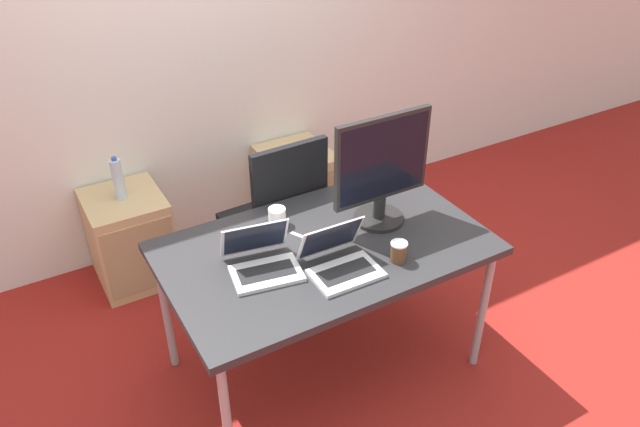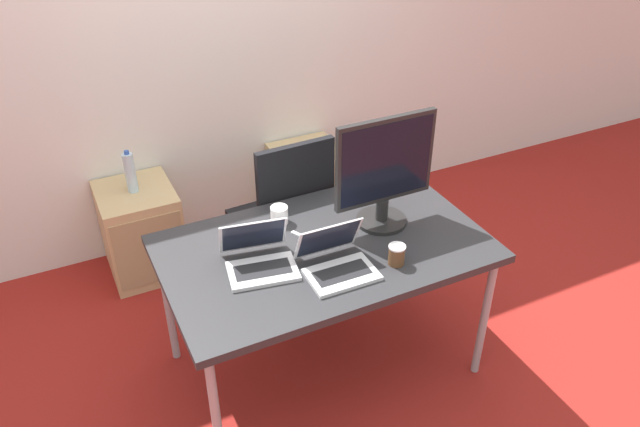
# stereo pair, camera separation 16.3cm
# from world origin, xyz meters

# --- Properties ---
(ground_plane) EXTENTS (14.00, 14.00, 0.00)m
(ground_plane) POSITION_xyz_m (0.00, 0.00, 0.00)
(ground_plane) COLOR maroon
(wall_back) EXTENTS (10.00, 0.05, 2.60)m
(wall_back) POSITION_xyz_m (0.00, 1.51, 1.30)
(wall_back) COLOR silver
(wall_back) RESTS_ON ground_plane
(desk) EXTENTS (1.50, 0.91, 0.77)m
(desk) POSITION_xyz_m (0.00, 0.00, 0.72)
(desk) COLOR #28282B
(desk) RESTS_ON ground_plane
(office_chair) EXTENTS (0.56, 0.57, 1.05)m
(office_chair) POSITION_xyz_m (0.07, 0.68, 0.39)
(office_chair) COLOR #232326
(office_chair) RESTS_ON ground_plane
(cabinet_left) EXTENTS (0.44, 0.48, 0.58)m
(cabinet_left) POSITION_xyz_m (-0.65, 1.23, 0.29)
(cabinet_left) COLOR tan
(cabinet_left) RESTS_ON ground_plane
(cabinet_right) EXTENTS (0.44, 0.48, 0.58)m
(cabinet_right) POSITION_xyz_m (0.50, 1.23, 0.29)
(cabinet_right) COLOR tan
(cabinet_right) RESTS_ON ground_plane
(water_bottle) EXTENTS (0.06, 0.06, 0.27)m
(water_bottle) POSITION_xyz_m (-0.65, 1.23, 0.70)
(water_bottle) COLOR silver
(water_bottle) RESTS_ON cabinet_left
(laptop_left) EXTENTS (0.33, 0.33, 0.21)m
(laptop_left) POSITION_xyz_m (-0.33, -0.02, 0.82)
(laptop_left) COLOR silver
(laptop_left) RESTS_ON desk
(laptop_right) EXTENTS (0.30, 0.29, 0.21)m
(laptop_right) POSITION_xyz_m (-0.03, -0.19, 0.82)
(laptop_right) COLOR silver
(laptop_right) RESTS_ON desk
(monitor) EXTENTS (0.51, 0.25, 0.56)m
(monitor) POSITION_xyz_m (0.34, 0.05, 1.06)
(monitor) COLOR black
(monitor) RESTS_ON desk
(coffee_cup_white) EXTENTS (0.08, 0.08, 0.09)m
(coffee_cup_white) POSITION_xyz_m (-0.11, 0.27, 0.82)
(coffee_cup_white) COLOR white
(coffee_cup_white) RESTS_ON desk
(coffee_cup_brown) EXTENTS (0.08, 0.08, 0.10)m
(coffee_cup_brown) POSITION_xyz_m (0.23, -0.26, 0.82)
(coffee_cup_brown) COLOR brown
(coffee_cup_brown) RESTS_ON desk
(scissors) EXTENTS (0.10, 0.16, 0.01)m
(scissors) POSITION_xyz_m (-0.05, 0.07, 0.78)
(scissors) COLOR #B2B2B7
(scissors) RESTS_ON desk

